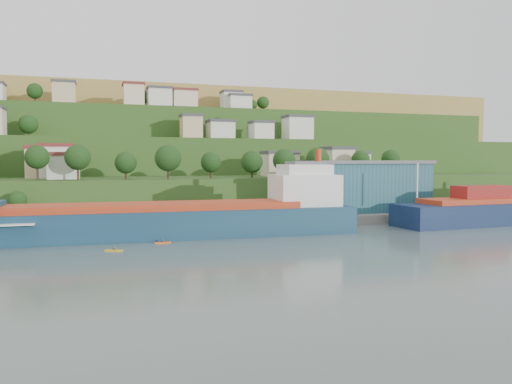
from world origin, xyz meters
name	(u,v)px	position (x,y,z in m)	size (l,w,h in m)	color
ground	(202,244)	(0.00, 0.00, 0.00)	(500.00, 500.00, 0.00)	#4A5A54
quay	(259,221)	(20.00, 28.00, 0.00)	(220.00, 26.00, 4.00)	slate
hillside	(132,190)	(-0.04, 168.67, 0.09)	(360.00, 211.13, 96.00)	#284719
cargo_ship_near	(179,221)	(-2.44, 10.35, 3.09)	(75.84, 15.42, 19.37)	#132F48
warehouse	(361,185)	(47.61, 27.32, 8.43)	(31.25, 19.42, 12.80)	#1D4D58
kayak_orange	(163,242)	(-6.56, 3.12, 0.22)	(2.99, 0.69, 0.74)	#EA5C14
kayak_yellow	(114,250)	(-15.21, -2.21, 0.22)	(2.96, 1.68, 0.75)	gold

